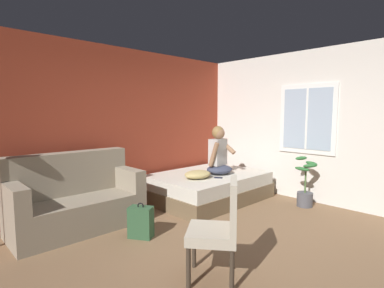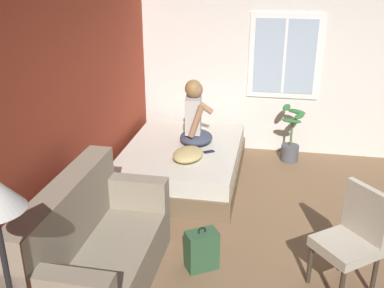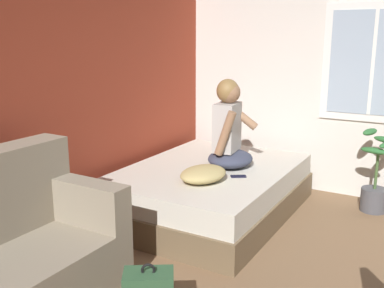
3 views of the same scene
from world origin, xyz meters
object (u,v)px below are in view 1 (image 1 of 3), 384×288
(couch, at_px, (76,200))
(potted_plant, at_px, (305,189))
(person_seated, at_px, (219,154))
(throw_pillow, at_px, (198,174))
(side_chair, at_px, (219,226))
(bed, at_px, (208,187))
(backpack, at_px, (141,222))
(cell_phone, at_px, (218,178))

(couch, relative_size, potted_plant, 2.01)
(person_seated, xyz_separation_m, throw_pillow, (-0.56, -0.02, -0.29))
(person_seated, bearing_deg, potted_plant, -60.40)
(couch, distance_m, potted_plant, 3.67)
(side_chair, distance_m, throw_pillow, 2.29)
(side_chair, height_order, person_seated, person_seated)
(couch, xyz_separation_m, person_seated, (2.47, -0.46, 0.44))
(couch, height_order, person_seated, person_seated)
(couch, bearing_deg, bed, -7.71)
(side_chair, distance_m, backpack, 1.39)
(throw_pillow, height_order, cell_phone, throw_pillow)
(side_chair, bearing_deg, cell_phone, 41.31)
(person_seated, height_order, cell_phone, person_seated)
(couch, bearing_deg, throw_pillow, -13.86)
(couch, xyz_separation_m, cell_phone, (2.19, -0.69, 0.09))
(side_chair, relative_size, cell_phone, 6.81)
(throw_pillow, bearing_deg, cell_phone, -38.13)
(bed, height_order, cell_phone, cell_phone)
(couch, xyz_separation_m, side_chair, (0.45, -2.23, 0.14))
(backpack, xyz_separation_m, throw_pillow, (1.44, 0.41, 0.36))
(person_seated, xyz_separation_m, cell_phone, (-0.28, -0.24, -0.35))
(side_chair, bearing_deg, person_seated, 41.17)
(bed, xyz_separation_m, cell_phone, (-0.14, -0.38, 0.25))
(couch, height_order, cell_phone, couch)
(couch, height_order, throw_pillow, couch)
(backpack, relative_size, throw_pillow, 0.95)
(side_chair, bearing_deg, couch, 101.33)
(throw_pillow, bearing_deg, side_chair, -129.87)
(throw_pillow, bearing_deg, person_seated, 1.61)
(backpack, bearing_deg, bed, 16.99)
(side_chair, height_order, throw_pillow, side_chair)
(backpack, xyz_separation_m, cell_phone, (1.72, 0.19, 0.29))
(person_seated, height_order, backpack, person_seated)
(backpack, bearing_deg, throw_pillow, 16.00)
(bed, height_order, backpack, bed)
(side_chair, height_order, backpack, side_chair)
(backpack, xyz_separation_m, potted_plant, (2.74, -0.88, 0.11))
(cell_phone, bearing_deg, side_chair, -171.86)
(couch, relative_size, side_chair, 1.74)
(person_seated, distance_m, throw_pillow, 0.63)
(potted_plant, bearing_deg, side_chair, -170.46)
(cell_phone, bearing_deg, person_seated, 7.09)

